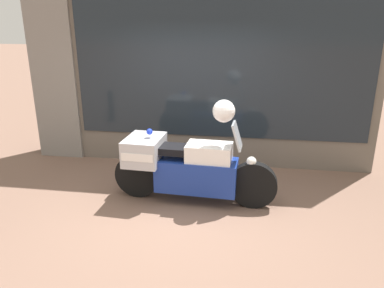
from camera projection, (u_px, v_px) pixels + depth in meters
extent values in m
plane|color=#7A5B4C|center=(179.00, 210.00, 5.30)|extent=(60.00, 60.00, 0.00)
cube|color=#6B6056|center=(199.00, 57.00, 6.54)|extent=(6.17, 0.40, 3.86)
cube|color=gray|center=(57.00, 54.00, 6.94)|extent=(0.85, 0.55, 3.86)
cube|color=#1E262D|center=(220.00, 55.00, 6.27)|extent=(5.09, 0.02, 2.86)
cube|color=slate|center=(217.00, 146.00, 7.03)|extent=(4.87, 0.30, 0.55)
cube|color=silver|center=(219.00, 94.00, 6.85)|extent=(4.87, 0.02, 1.44)
cube|color=beige|center=(219.00, 55.00, 6.49)|extent=(4.87, 0.30, 0.02)
cube|color=#195623|center=(117.00, 51.00, 6.73)|extent=(0.18, 0.04, 0.05)
cube|color=#C68E19|center=(167.00, 51.00, 6.60)|extent=(0.18, 0.04, 0.05)
cube|color=maroon|center=(219.00, 52.00, 6.47)|extent=(0.18, 0.04, 0.05)
cube|color=navy|center=(273.00, 53.00, 6.34)|extent=(0.18, 0.04, 0.05)
cube|color=black|center=(329.00, 54.00, 6.21)|extent=(0.18, 0.04, 0.05)
cube|color=yellow|center=(137.00, 123.00, 7.06)|extent=(0.19, 0.02, 0.27)
cube|color=white|center=(217.00, 127.00, 6.84)|extent=(0.19, 0.01, 0.27)
cube|color=#2866B7|center=(303.00, 130.00, 6.62)|extent=(0.19, 0.03, 0.27)
cylinder|color=black|center=(253.00, 185.00, 5.29)|extent=(0.68, 0.18, 0.68)
cylinder|color=black|center=(138.00, 175.00, 5.62)|extent=(0.68, 0.18, 0.68)
cube|color=navy|center=(197.00, 175.00, 5.42)|extent=(1.19, 0.51, 0.47)
cube|color=white|center=(209.00, 154.00, 5.27)|extent=(0.66, 0.44, 0.28)
cube|color=black|center=(178.00, 149.00, 5.35)|extent=(0.70, 0.37, 0.10)
cube|color=#B7B7BC|center=(145.00, 150.00, 5.46)|extent=(0.54, 0.70, 0.38)
cube|color=white|center=(145.00, 150.00, 5.46)|extent=(0.49, 0.71, 0.11)
cube|color=#B2BCC6|center=(237.00, 136.00, 5.10)|extent=(0.16, 0.32, 0.37)
sphere|color=white|center=(251.00, 162.00, 5.18)|extent=(0.14, 0.14, 0.14)
sphere|color=blue|center=(149.00, 132.00, 5.35)|extent=(0.09, 0.09, 0.09)
sphere|color=white|center=(224.00, 111.00, 5.03)|extent=(0.31, 0.31, 0.31)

